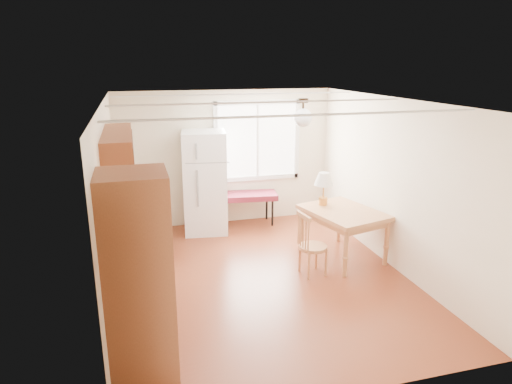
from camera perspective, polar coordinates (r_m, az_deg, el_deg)
name	(u,v)px	position (r m, az deg, el deg)	size (l,w,h in m)	color
room_shell	(263,194)	(6.20, 0.90, -0.29)	(4.60, 5.60, 2.62)	#5B2212
kitchen_run	(136,254)	(5.52, -14.72, -7.50)	(0.65, 3.40, 2.20)	brown
window_unit	(257,141)	(8.62, 0.16, 6.40)	(1.64, 0.05, 1.51)	white
pendant_light	(303,117)	(6.60, 5.88, 9.36)	(0.26, 0.26, 0.40)	black
refrigerator	(205,182)	(8.19, -6.42, 1.24)	(0.85, 0.85, 1.83)	white
bench	(241,197)	(8.51, -1.92, -0.62)	(1.39, 0.66, 0.62)	maroon
dining_table	(343,217)	(7.19, 10.83, -3.07)	(1.21, 1.44, 0.78)	#B07043
chair	(308,241)	(6.58, 6.52, -6.08)	(0.42, 0.41, 0.93)	#B07043
table_lamp	(324,182)	(7.28, 8.47, 1.30)	(0.30, 0.30, 0.53)	#C1893E
coffee_maker	(135,250)	(5.13, -14.85, -7.06)	(0.22, 0.26, 0.36)	black
kettle	(135,244)	(5.44, -14.94, -6.24)	(0.10, 0.10, 0.20)	red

